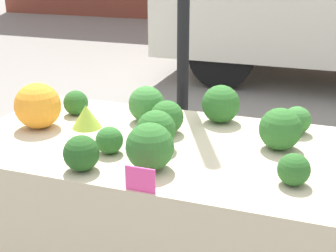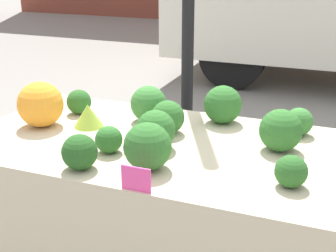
{
  "view_description": "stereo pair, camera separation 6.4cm",
  "coord_description": "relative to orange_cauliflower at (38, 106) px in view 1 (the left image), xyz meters",
  "views": [
    {
      "loc": [
        0.63,
        -1.77,
        1.61
      ],
      "look_at": [
        0.0,
        0.0,
        0.9
      ],
      "focal_mm": 50.0,
      "sensor_mm": 36.0,
      "label": 1
    },
    {
      "loc": [
        0.69,
        -1.75,
        1.61
      ],
      "look_at": [
        0.0,
        0.0,
        0.9
      ],
      "focal_mm": 50.0,
      "sensor_mm": 36.0,
      "label": 2
    }
  ],
  "objects": [
    {
      "name": "tent_pole",
      "position": [
        0.46,
        0.79,
        0.4
      ],
      "size": [
        0.07,
        0.07,
        2.66
      ],
      "color": "black",
      "rests_on": "ground_plane"
    },
    {
      "name": "market_table",
      "position": [
        0.64,
        -0.05,
        -0.21
      ],
      "size": [
        1.79,
        0.91,
        0.82
      ],
      "color": "beige",
      "rests_on": "ground_plane"
    },
    {
      "name": "orange_cauliflower",
      "position": [
        0.0,
        0.0,
        0.0
      ],
      "size": [
        0.22,
        0.22,
        0.22
      ],
      "color": "orange",
      "rests_on": "market_table"
    },
    {
      "name": "romanesco_head",
      "position": [
        0.21,
        0.07,
        -0.05
      ],
      "size": [
        0.14,
        0.14,
        0.11
      ],
      "color": "#93B238",
      "rests_on": "market_table"
    },
    {
      "name": "broccoli_head_0",
      "position": [
        0.45,
        0.25,
        -0.02
      ],
      "size": [
        0.18,
        0.18,
        0.18
      ],
      "color": "#387533",
      "rests_on": "market_table"
    },
    {
      "name": "broccoli_head_1",
      "position": [
        0.45,
        -0.16,
        -0.05
      ],
      "size": [
        0.11,
        0.11,
        0.11
      ],
      "color": "#2D6628",
      "rests_on": "market_table"
    },
    {
      "name": "broccoli_head_2",
      "position": [
        0.42,
        -0.34,
        -0.04
      ],
      "size": [
        0.14,
        0.14,
        0.14
      ],
      "color": "#23511E",
      "rests_on": "market_table"
    },
    {
      "name": "broccoli_head_3",
      "position": [
        1.1,
        0.12,
        -0.02
      ],
      "size": [
        0.18,
        0.18,
        0.18
      ],
      "color": "#2D6628",
      "rests_on": "market_table"
    },
    {
      "name": "broccoli_head_4",
      "position": [
        0.66,
        -0.24,
        -0.02
      ],
      "size": [
        0.19,
        0.19,
        0.19
      ],
      "color": "#2D6628",
      "rests_on": "market_table"
    },
    {
      "name": "broccoli_head_5",
      "position": [
        1.19,
        -0.19,
        -0.05
      ],
      "size": [
        0.12,
        0.12,
        0.12
      ],
      "color": "#285B23",
      "rests_on": "market_table"
    },
    {
      "name": "broccoli_head_6",
      "position": [
        0.61,
        -0.05,
        -0.02
      ],
      "size": [
        0.17,
        0.17,
        0.17
      ],
      "color": "#2D6628",
      "rests_on": "market_table"
    },
    {
      "name": "broccoli_head_7",
      "position": [
        1.15,
        0.33,
        -0.04
      ],
      "size": [
        0.13,
        0.13,
        0.13
      ],
      "color": "#387533",
      "rests_on": "market_table"
    },
    {
      "name": "broccoli_head_8",
      "position": [
        0.79,
        0.36,
        -0.02
      ],
      "size": [
        0.18,
        0.18,
        0.18
      ],
      "color": "#2D6628",
      "rests_on": "market_table"
    },
    {
      "name": "broccoli_head_10",
      "position": [
        0.07,
        0.22,
        -0.05
      ],
      "size": [
        0.13,
        0.13,
        0.13
      ],
      "color": "#285B23",
      "rests_on": "market_table"
    },
    {
      "name": "broccoli_head_11",
      "position": [
        0.59,
        0.13,
        -0.03
      ],
      "size": [
        0.15,
        0.15,
        0.15
      ],
      "color": "#2D6628",
      "rests_on": "market_table"
    },
    {
      "name": "price_sign",
      "position": [
        0.69,
        -0.42,
        -0.06
      ],
      "size": [
        0.11,
        0.01,
        0.09
      ],
      "color": "#EF4793",
      "rests_on": "market_table"
    }
  ]
}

